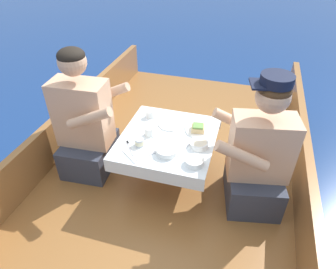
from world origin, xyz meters
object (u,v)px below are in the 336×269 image
at_px(person_port, 85,126).
at_px(sandwich, 198,128).
at_px(tin_can, 139,142).
at_px(coffee_cup_starboard, 149,131).
at_px(coffee_cup_port, 150,114).
at_px(person_starboard, 258,157).

xyz_separation_m(person_port, sandwich, (0.84, 0.17, 0.02)).
distance_m(person_port, tin_can, 0.49).
bearing_deg(sandwich, coffee_cup_starboard, -157.31).
relative_size(person_port, coffee_cup_starboard, 10.74).
height_order(person_port, coffee_cup_port, person_port).
height_order(person_starboard, coffee_cup_port, person_starboard).
relative_size(coffee_cup_port, tin_can, 1.42).
bearing_deg(coffee_cup_starboard, person_starboard, -2.68).
xyz_separation_m(person_starboard, coffee_cup_starboard, (-0.78, 0.04, 0.03)).
bearing_deg(coffee_cup_starboard, sandwich, 22.69).
height_order(sandwich, coffee_cup_starboard, coffee_cup_starboard).
xyz_separation_m(coffee_cup_port, coffee_cup_starboard, (0.07, -0.23, 0.00)).
bearing_deg(coffee_cup_starboard, tin_can, -100.48).
distance_m(sandwich, coffee_cup_port, 0.42).
distance_m(coffee_cup_port, tin_can, 0.37).
relative_size(person_starboard, tin_can, 14.83).
bearing_deg(person_port, coffee_cup_port, 28.09).
relative_size(coffee_cup_starboard, tin_can, 1.41).
bearing_deg(person_starboard, sandwich, -32.85).
distance_m(person_starboard, coffee_cup_starboard, 0.78).
relative_size(person_port, coffee_cup_port, 10.66).
bearing_deg(person_port, tin_can, -15.62).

